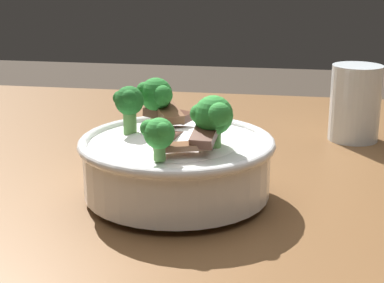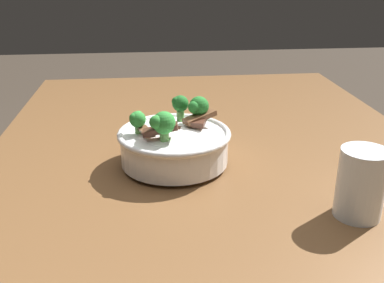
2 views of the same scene
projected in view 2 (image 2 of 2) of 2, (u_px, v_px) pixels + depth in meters
The scene contains 3 objects.
dining_table at pixel (217, 207), 0.96m from camera, with size 1.49×0.99×0.74m.
rice_bowl at pixel (174, 142), 0.90m from camera, with size 0.23×0.23×0.13m.
drinking_glass at pixel (360, 187), 0.72m from camera, with size 0.08×0.08×0.12m.
Camera 2 is at (-0.82, 0.14, 1.14)m, focal length 41.60 mm.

